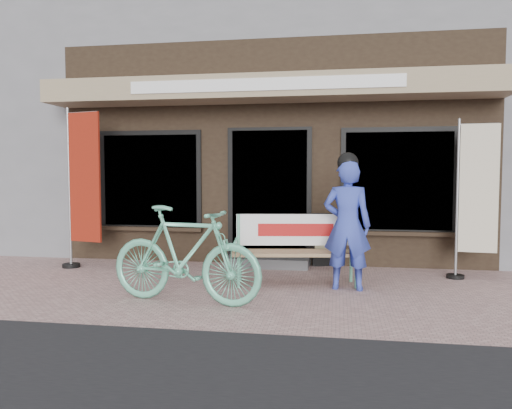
% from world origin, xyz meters
% --- Properties ---
extents(ground, '(70.00, 70.00, 0.00)m').
position_xyz_m(ground, '(0.00, 0.00, 0.00)').
color(ground, '#BA938E').
rests_on(ground, ground).
extents(storefront, '(7.00, 6.77, 6.00)m').
position_xyz_m(storefront, '(0.00, 4.96, 2.99)').
color(storefront, black).
rests_on(storefront, ground).
extents(bench, '(1.74, 0.68, 0.92)m').
position_xyz_m(bench, '(0.54, 0.66, 0.54)').
color(bench, '#63C19C').
rests_on(bench, ground).
extents(person, '(0.62, 0.44, 1.73)m').
position_xyz_m(person, '(1.21, 0.43, 0.85)').
color(person, '#3344B1').
rests_on(person, ground).
extents(bicycle, '(1.91, 0.83, 1.11)m').
position_xyz_m(bicycle, '(-0.61, -0.55, 0.55)').
color(bicycle, '#63C19C').
rests_on(bicycle, ground).
extents(nobori_red, '(0.74, 0.32, 2.48)m').
position_xyz_m(nobori_red, '(-2.78, 1.16, 1.28)').
color(nobori_red, gray).
rests_on(nobori_red, ground).
extents(nobori_cream, '(0.66, 0.26, 2.22)m').
position_xyz_m(nobori_cream, '(2.95, 1.32, 1.15)').
color(nobori_cream, gray).
rests_on(nobori_cream, ground).
extents(menu_stand, '(0.43, 0.18, 0.84)m').
position_xyz_m(menu_stand, '(0.90, 1.98, 0.43)').
color(menu_stand, black).
rests_on(menu_stand, ground).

